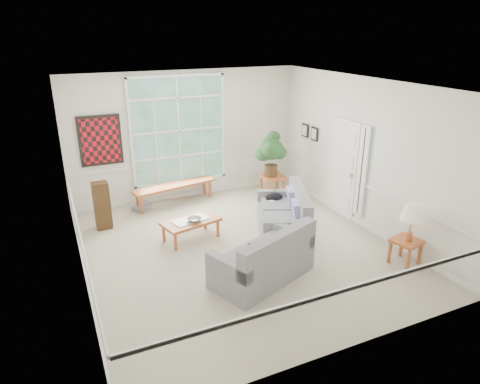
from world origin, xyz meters
name	(u,v)px	position (x,y,z in m)	size (l,w,h in m)	color
floor	(240,249)	(0.00, 0.00, -0.01)	(5.50, 6.00, 0.01)	#ABA491
ceiling	(239,85)	(0.00, 0.00, 3.00)	(5.50, 6.00, 0.02)	white
wall_back	(187,136)	(0.00, 3.00, 1.50)	(5.50, 0.02, 3.00)	silver
wall_front	(347,247)	(0.00, -3.00, 1.50)	(5.50, 0.02, 3.00)	silver
wall_left	(73,197)	(-2.75, 0.00, 1.50)	(0.02, 6.00, 3.00)	silver
wall_right	(365,155)	(2.75, 0.00, 1.50)	(0.02, 6.00, 3.00)	silver
window_back	(179,131)	(-0.20, 2.96, 1.65)	(2.30, 0.08, 2.40)	white
entry_door	(343,168)	(2.71, 0.60, 1.05)	(0.08, 0.90, 2.10)	white
door_sidelight	(362,172)	(2.71, -0.03, 1.15)	(0.08, 0.26, 1.90)	white
wall_art	(100,141)	(-1.95, 2.95, 1.60)	(0.90, 0.06, 1.10)	maroon
wall_frame_near	(314,134)	(2.71, 1.75, 1.55)	(0.04, 0.26, 0.32)	black
wall_frame_far	(305,130)	(2.71, 2.15, 1.55)	(0.04, 0.26, 0.32)	black
loveseat_right	(282,213)	(1.02, 0.21, 0.46)	(0.89, 1.72, 0.93)	gray
loveseat_front	(262,253)	(-0.08, -1.06, 0.46)	(1.69, 0.88, 0.92)	gray
coffee_table	(191,229)	(-0.70, 0.75, 0.20)	(1.09, 0.59, 0.41)	#AE5326
pewter_bowl	(194,219)	(-0.65, 0.68, 0.45)	(0.32, 0.32, 0.08)	#9E9DA3
window_bench	(175,194)	(-0.46, 2.65, 0.23)	(1.98, 0.39, 0.46)	#AE5326
end_table	(272,186)	(1.83, 2.10, 0.27)	(0.54, 0.54, 0.54)	#AE5326
houseplant	(271,154)	(1.77, 2.09, 1.08)	(0.63, 0.63, 1.08)	#234E25
side_table	(405,252)	(2.40, -1.67, 0.23)	(0.45, 0.45, 0.46)	#AE5326
table_lamp	(411,223)	(2.41, -1.70, 0.80)	(0.39, 0.39, 0.67)	white
pet_bed	(141,206)	(-1.26, 2.65, 0.07)	(0.45, 0.45, 0.13)	gray
floor_speaker	(102,206)	(-2.17, 1.97, 0.50)	(0.31, 0.24, 0.99)	#3C2613
cat	(274,197)	(1.16, 0.81, 0.56)	(0.38, 0.27, 0.18)	black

